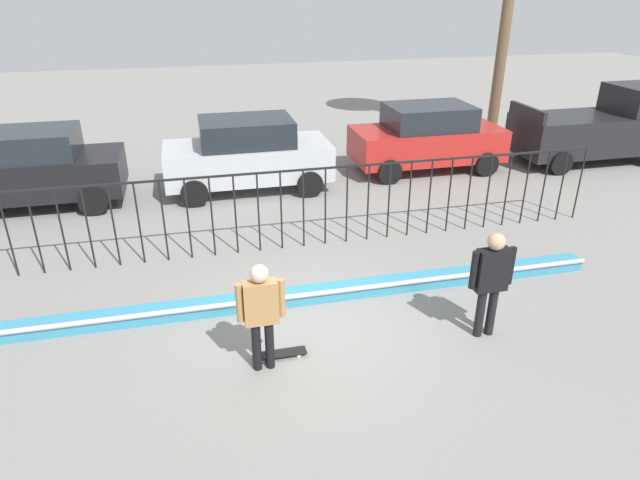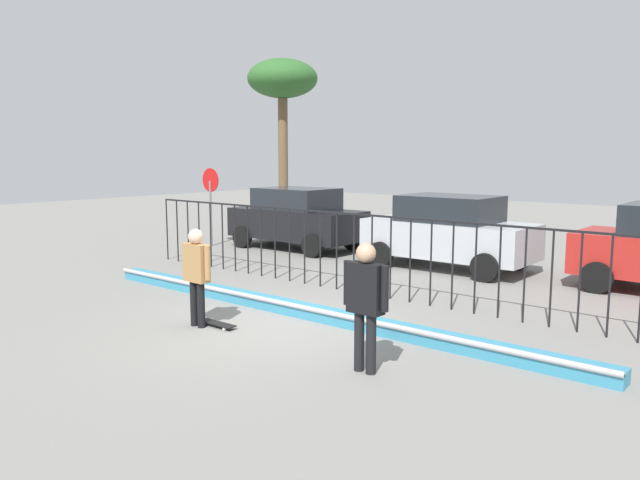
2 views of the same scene
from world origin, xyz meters
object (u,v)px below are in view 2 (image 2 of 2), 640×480
(palm_tree_short, at_px, (283,84))
(skateboarder, at_px, (197,268))
(skateboard, at_px, (217,323))
(parked_car_silver, at_px, (449,232))
(parked_car_black, at_px, (297,218))
(stop_sign, at_px, (211,196))
(camera_operator, at_px, (366,296))

(palm_tree_short, bearing_deg, skateboarder, -53.40)
(skateboard, xyz_separation_m, parked_car_silver, (0.44, 7.44, 0.91))
(parked_car_black, distance_m, stop_sign, 2.92)
(palm_tree_short, bearing_deg, camera_operator, -42.69)
(parked_car_black, xyz_separation_m, stop_sign, (-2.54, -1.30, 0.64))
(camera_operator, relative_size, parked_car_black, 0.42)
(skateboard, distance_m, camera_operator, 3.42)
(skateboarder, bearing_deg, parked_car_silver, 103.44)
(palm_tree_short, bearing_deg, parked_car_silver, -18.18)
(camera_operator, height_order, palm_tree_short, palm_tree_short)
(skateboarder, relative_size, parked_car_black, 0.40)
(parked_car_black, xyz_separation_m, palm_tree_short, (-3.14, 2.75, 4.52))
(parked_car_black, relative_size, stop_sign, 1.72)
(camera_operator, height_order, parked_car_silver, parked_car_silver)
(parked_car_silver, xyz_separation_m, palm_tree_short, (-8.43, 2.77, 4.52))
(skateboard, height_order, parked_car_silver, parked_car_silver)
(skateboard, relative_size, palm_tree_short, 0.12)
(skateboard, distance_m, stop_sign, 9.74)
(skateboarder, xyz_separation_m, parked_car_silver, (0.71, 7.63, -0.05))
(parked_car_silver, bearing_deg, skateboarder, -94.32)
(camera_operator, bearing_deg, parked_car_silver, -22.14)
(skateboard, distance_m, parked_car_silver, 7.50)
(skateboard, bearing_deg, skateboarder, -166.08)
(stop_sign, bearing_deg, palm_tree_short, 98.46)
(parked_car_black, bearing_deg, stop_sign, -156.04)
(parked_car_silver, height_order, stop_sign, stop_sign)
(skateboarder, relative_size, camera_operator, 0.95)
(skateboarder, relative_size, stop_sign, 0.68)
(parked_car_black, bearing_deg, camera_operator, -46.33)
(parked_car_black, xyz_separation_m, parked_car_silver, (5.29, -0.02, 0.00))
(skateboarder, distance_m, parked_car_black, 8.91)
(parked_car_silver, xyz_separation_m, stop_sign, (-7.83, -1.28, 0.64))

